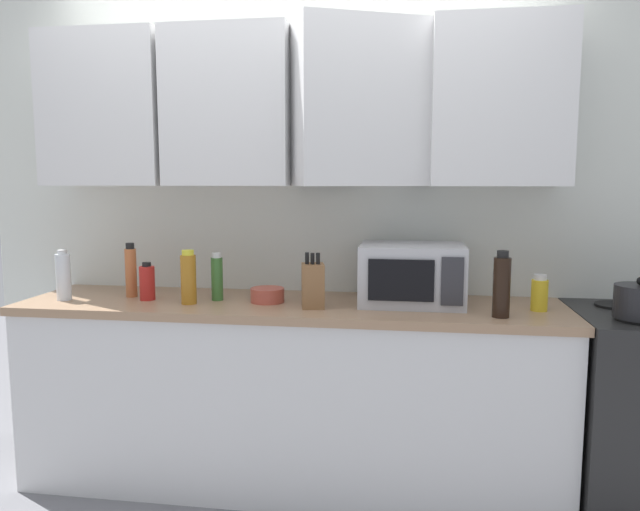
# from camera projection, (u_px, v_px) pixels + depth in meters

# --- Properties ---
(wall_back_with_cabinets) EXTENTS (3.44, 0.54, 2.60)m
(wall_back_with_cabinets) POSITION_uv_depth(u_px,v_px,m) (298.00, 160.00, 2.97)
(wall_back_with_cabinets) COLOR silver
(wall_back_with_cabinets) RESTS_ON ground_plane
(counter_run) EXTENTS (2.57, 0.63, 0.90)m
(counter_run) POSITION_uv_depth(u_px,v_px,m) (290.00, 393.00, 2.89)
(counter_run) COLOR silver
(counter_run) RESTS_ON ground_plane
(kettle) EXTENTS (0.20, 0.20, 0.17)m
(kettle) POSITION_uv_depth(u_px,v_px,m) (640.00, 301.00, 2.44)
(kettle) COLOR black
(kettle) RESTS_ON stove_range
(microwave) EXTENTS (0.48, 0.37, 0.28)m
(microwave) POSITION_uv_depth(u_px,v_px,m) (412.00, 274.00, 2.78)
(microwave) COLOR #B7B7BC
(microwave) RESTS_ON counter_run
(knife_block) EXTENTS (0.12, 0.14, 0.25)m
(knife_block) POSITION_uv_depth(u_px,v_px,m) (313.00, 285.00, 2.70)
(knife_block) COLOR brown
(knife_block) RESTS_ON counter_run
(bottle_green_oil) EXTENTS (0.06, 0.06, 0.23)m
(bottle_green_oil) POSITION_uv_depth(u_px,v_px,m) (217.00, 277.00, 2.86)
(bottle_green_oil) COLOR #386B2D
(bottle_green_oil) RESTS_ON counter_run
(bottle_yellow_mustard) EXTENTS (0.07, 0.07, 0.16)m
(bottle_yellow_mustard) POSITION_uv_depth(u_px,v_px,m) (539.00, 294.00, 2.63)
(bottle_yellow_mustard) COLOR gold
(bottle_yellow_mustard) RESTS_ON counter_run
(bottle_amber_vinegar) EXTENTS (0.07, 0.07, 0.25)m
(bottle_amber_vinegar) POSITION_uv_depth(u_px,v_px,m) (188.00, 278.00, 2.78)
(bottle_amber_vinegar) COLOR #AD701E
(bottle_amber_vinegar) RESTS_ON counter_run
(bottle_spice_jar) EXTENTS (0.06, 0.06, 0.27)m
(bottle_spice_jar) POSITION_uv_depth(u_px,v_px,m) (131.00, 271.00, 2.95)
(bottle_spice_jar) COLOR #BC6638
(bottle_spice_jar) RESTS_ON counter_run
(bottle_soy_dark) EXTENTS (0.07, 0.07, 0.28)m
(bottle_soy_dark) POSITION_uv_depth(u_px,v_px,m) (502.00, 286.00, 2.50)
(bottle_soy_dark) COLOR black
(bottle_soy_dark) RESTS_ON counter_run
(bottle_clear_tall) EXTENTS (0.07, 0.07, 0.24)m
(bottle_clear_tall) POSITION_uv_depth(u_px,v_px,m) (63.00, 276.00, 2.87)
(bottle_clear_tall) COLOR silver
(bottle_clear_tall) RESTS_ON counter_run
(bottle_red_sauce) EXTENTS (0.07, 0.07, 0.18)m
(bottle_red_sauce) POSITION_uv_depth(u_px,v_px,m) (147.00, 282.00, 2.87)
(bottle_red_sauce) COLOR red
(bottle_red_sauce) RESTS_ON counter_run
(bowl_ceramic_small) EXTENTS (0.16, 0.16, 0.07)m
(bowl_ceramic_small) POSITION_uv_depth(u_px,v_px,m) (267.00, 295.00, 2.83)
(bowl_ceramic_small) COLOR #B24C3D
(bowl_ceramic_small) RESTS_ON counter_run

